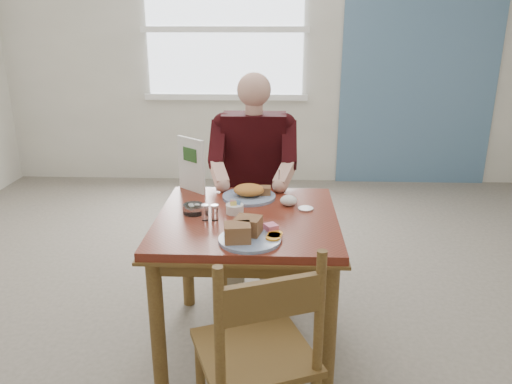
{
  "coord_description": "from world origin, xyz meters",
  "views": [
    {
      "loc": [
        0.14,
        -2.32,
        1.67
      ],
      "look_at": [
        0.04,
        0.0,
        0.88
      ],
      "focal_mm": 35.0,
      "sensor_mm": 36.0,
      "label": 1
    }
  ],
  "objects_px": {
    "table": "(247,236)",
    "far_plate": "(250,193)",
    "near_plate": "(247,233)",
    "chair_near": "(258,356)",
    "chair_far": "(254,210)",
    "diner": "(254,166)"
  },
  "relations": [
    {
      "from": "table",
      "to": "chair_far",
      "type": "xyz_separation_m",
      "value": [
        0.0,
        0.8,
        -0.16
      ]
    },
    {
      "from": "table",
      "to": "diner",
      "type": "bearing_deg",
      "value": 90.0
    },
    {
      "from": "chair_near",
      "to": "far_plate",
      "type": "height_order",
      "value": "chair_near"
    },
    {
      "from": "chair_near",
      "to": "near_plate",
      "type": "height_order",
      "value": "chair_near"
    },
    {
      "from": "table",
      "to": "chair_far",
      "type": "bearing_deg",
      "value": 90.0
    },
    {
      "from": "chair_near",
      "to": "far_plate",
      "type": "relative_size",
      "value": 3.16
    },
    {
      "from": "table",
      "to": "chair_near",
      "type": "distance_m",
      "value": 0.77
    },
    {
      "from": "table",
      "to": "diner",
      "type": "distance_m",
      "value": 0.73
    },
    {
      "from": "chair_near",
      "to": "chair_far",
      "type": "bearing_deg",
      "value": 93.15
    },
    {
      "from": "chair_far",
      "to": "near_plate",
      "type": "relative_size",
      "value": 3.2
    },
    {
      "from": "chair_far",
      "to": "chair_near",
      "type": "height_order",
      "value": "same"
    },
    {
      "from": "near_plate",
      "to": "table",
      "type": "bearing_deg",
      "value": 93.66
    },
    {
      "from": "table",
      "to": "far_plate",
      "type": "bearing_deg",
      "value": 89.82
    },
    {
      "from": "near_plate",
      "to": "far_plate",
      "type": "height_order",
      "value": "near_plate"
    },
    {
      "from": "chair_far",
      "to": "diner",
      "type": "distance_m",
      "value": 0.34
    },
    {
      "from": "diner",
      "to": "near_plate",
      "type": "height_order",
      "value": "diner"
    },
    {
      "from": "near_plate",
      "to": "diner",
      "type": "bearing_deg",
      "value": 91.08
    },
    {
      "from": "chair_near",
      "to": "diner",
      "type": "xyz_separation_m",
      "value": [
        -0.09,
        1.46,
        0.33
      ]
    },
    {
      "from": "table",
      "to": "far_plate",
      "type": "distance_m",
      "value": 0.3
    },
    {
      "from": "chair_far",
      "to": "near_plate",
      "type": "xyz_separation_m",
      "value": [
        0.02,
        -1.09,
        0.31
      ]
    },
    {
      "from": "table",
      "to": "chair_far",
      "type": "height_order",
      "value": "chair_far"
    },
    {
      "from": "near_plate",
      "to": "far_plate",
      "type": "relative_size",
      "value": 0.99
    }
  ]
}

